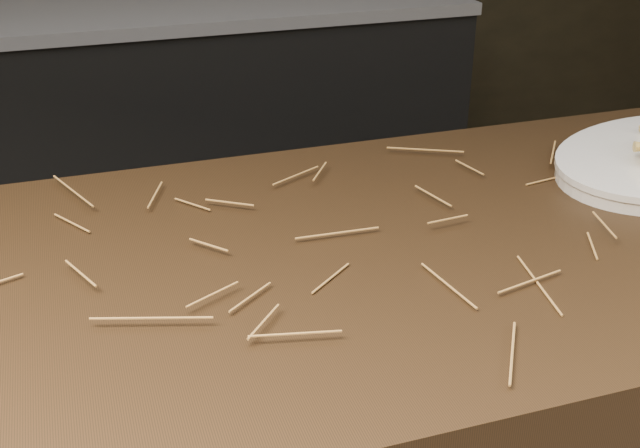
% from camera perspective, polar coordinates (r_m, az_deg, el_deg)
% --- Properties ---
extents(back_counter, '(1.82, 0.62, 0.84)m').
position_cam_1_polar(back_counter, '(2.92, -8.31, 7.24)').
color(back_counter, black).
rests_on(back_counter, ground).
extents(straw_bedding, '(1.40, 0.60, 0.02)m').
position_cam_1_polar(straw_bedding, '(0.98, -6.74, -2.67)').
color(straw_bedding, '#A46D2F').
rests_on(straw_bedding, main_counter).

